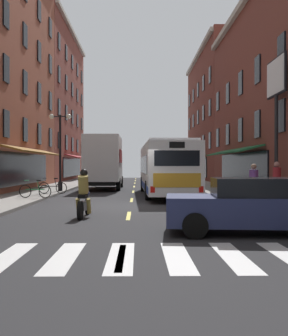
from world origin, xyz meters
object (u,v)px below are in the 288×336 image
sedan_near (111,176)px  bicycle_mid (53,187)px  billboard_sign (276,93)px  street_lamp_twin (60,148)px  pedestrian_near (277,181)px  box_truck (105,162)px  sedan_mid (256,205)px  transit_bus (165,168)px  bicycle_near (35,191)px  motorcycle_rider (84,197)px  pedestrian_mid (254,184)px

sedan_near → bicycle_mid: size_ratio=2.61×
billboard_sign → sedan_near: bearing=115.0°
street_lamp_twin → pedestrian_near: bearing=-35.7°
bicycle_mid → street_lamp_twin: street_lamp_twin is taller
box_truck → sedan_mid: (5.55, -19.49, -1.26)m
billboard_sign → sedan_near: (-9.39, 20.16, -4.60)m
transit_bus → street_lamp_twin: 7.01m
transit_bus → sedan_mid: 13.51m
sedan_mid → bicycle_mid: size_ratio=2.76×
sedan_near → street_lamp_twin: 14.16m
box_truck → bicycle_near: bearing=-105.8°
sedan_near → motorcycle_rider: (0.82, -25.91, 0.01)m
sedan_near → box_truck: bearing=-88.8°
billboard_sign → transit_bus: billboard_sign is taller
bicycle_mid → pedestrian_mid: size_ratio=1.00×
bicycle_near → transit_bus: bearing=26.9°
pedestrian_near → street_lamp_twin: (-11.16, 8.02, 1.76)m
billboard_sign → bicycle_mid: (-11.65, 3.88, -4.80)m
billboard_sign → sedan_mid: size_ratio=1.46×
billboard_sign → bicycle_mid: billboard_sign is taller
box_truck → bicycle_near: box_truck is taller
pedestrian_mid → street_lamp_twin: street_lamp_twin is taller
box_truck → sedan_mid: bearing=-74.1°
sedan_near → pedestrian_mid: size_ratio=2.61×
sedan_near → bicycle_mid: bearing=-97.9°
billboard_sign → box_truck: 14.23m
billboard_sign → motorcycle_rider: 11.30m
motorcycle_rider → street_lamp_twin: street_lamp_twin is taller
billboard_sign → sedan_near: size_ratio=1.54×
transit_bus → sedan_mid: size_ratio=2.43×
pedestrian_near → pedestrian_mid: size_ratio=1.06×
street_lamp_twin → sedan_near: bearing=80.6°
sedan_near → transit_bus: bearing=-74.9°
sedan_mid → bicycle_near: 12.94m
transit_bus → bicycle_mid: (-6.53, -0.38, -1.11)m
sedan_near → street_lamp_twin: size_ratio=0.91×
sedan_mid → motorcycle_rider: motorcycle_rider is taller
transit_bus → motorcycle_rider: 10.63m
billboard_sign → transit_bus: bearing=140.3°
box_truck → transit_bus: bearing=-56.3°
bicycle_near → billboard_sign: bearing=-3.9°
pedestrian_near → pedestrian_mid: bearing=74.8°
bicycle_near → sedan_near: bearing=82.6°
box_truck → pedestrian_mid: 15.36m
street_lamp_twin → pedestrian_mid: bearing=-44.6°
pedestrian_near → box_truck: bearing=-25.6°
street_lamp_twin → transit_bus: bearing=-17.7°
box_truck → bicycle_mid: box_truck is taller
box_truck → motorcycle_rider: 16.17m
billboard_sign → sedan_mid: (-3.64, -9.15, -4.56)m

